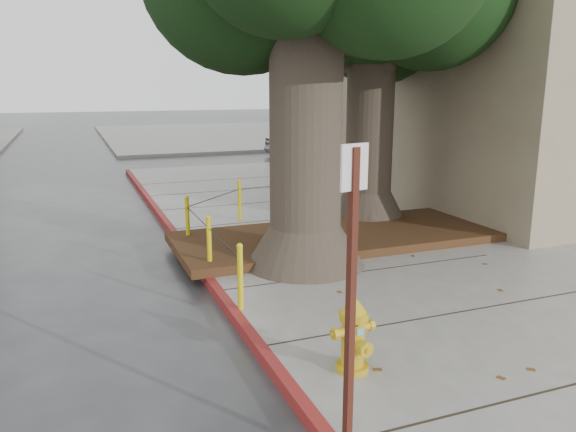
# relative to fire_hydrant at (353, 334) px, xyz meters

# --- Properties ---
(ground) EXTENTS (140.00, 140.00, 0.00)m
(ground) POSITION_rel_fire_hydrant_xyz_m (1.27, 0.90, -0.57)
(ground) COLOR #28282B
(ground) RESTS_ON ground
(sidewalk_far) EXTENTS (16.00, 20.00, 0.15)m
(sidewalk_far) POSITION_rel_fire_hydrant_xyz_m (7.27, 30.90, -0.50)
(sidewalk_far) COLOR slate
(sidewalk_far) RESTS_ON ground
(curb_red) EXTENTS (0.14, 26.00, 0.16)m
(curb_red) POSITION_rel_fire_hydrant_xyz_m (-0.73, 3.40, -0.50)
(curb_red) COLOR maroon
(curb_red) RESTS_ON ground
(planter_bed) EXTENTS (6.40, 2.60, 0.16)m
(planter_bed) POSITION_rel_fire_hydrant_xyz_m (2.17, 4.80, -0.34)
(planter_bed) COLOR black
(planter_bed) RESTS_ON sidewalk_main
(building_corner) EXTENTS (12.00, 13.00, 10.00)m
(building_corner) POSITION_rel_fire_hydrant_xyz_m (11.27, 9.40, 4.43)
(building_corner) COLOR gray
(building_corner) RESTS_ON ground
(building_side_white) EXTENTS (10.00, 10.00, 9.00)m
(building_side_white) POSITION_rel_fire_hydrant_xyz_m (17.27, 26.90, 3.93)
(building_side_white) COLOR silver
(building_side_white) RESTS_ON ground
(building_side_grey) EXTENTS (12.00, 14.00, 12.00)m
(building_side_grey) POSITION_rel_fire_hydrant_xyz_m (23.27, 32.90, 5.43)
(building_side_grey) COLOR slate
(building_side_grey) RESTS_ON ground
(bollard_ring) EXTENTS (3.79, 5.39, 0.95)m
(bollard_ring) POSITION_rel_fire_hydrant_xyz_m (0.40, 5.27, 0.09)
(bollard_ring) COLOR #D6BF0B
(bollard_ring) RESTS_ON sidewalk_main
(fire_hydrant) EXTENTS (0.46, 0.43, 0.87)m
(fire_hydrant) POSITION_rel_fire_hydrant_xyz_m (0.00, 0.00, 0.00)
(fire_hydrant) COLOR gold
(fire_hydrant) RESTS_ON sidewalk_main
(signpost) EXTENTS (0.25, 0.08, 2.59)m
(signpost) POSITION_rel_fire_hydrant_xyz_m (-0.67, -1.18, 1.04)
(signpost) COLOR #471911
(signpost) RESTS_ON sidewalk_main
(car_silver) EXTENTS (3.66, 1.69, 1.21)m
(car_silver) POSITION_rel_fire_hydrant_xyz_m (7.47, 19.11, 0.03)
(car_silver) COLOR #A2A2A7
(car_silver) RESTS_ON ground
(car_red) EXTENTS (3.33, 1.50, 1.06)m
(car_red) POSITION_rel_fire_hydrant_xyz_m (11.98, 19.08, -0.04)
(car_red) COLOR maroon
(car_red) RESTS_ON ground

